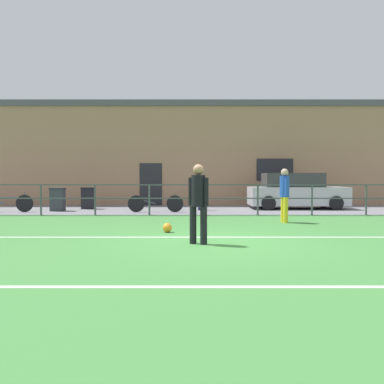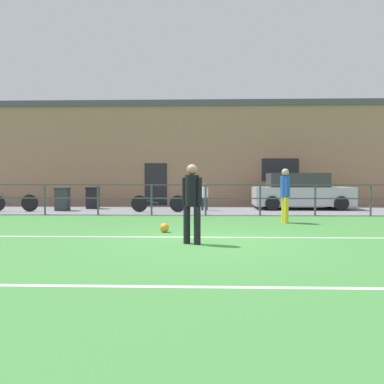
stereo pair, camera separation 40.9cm
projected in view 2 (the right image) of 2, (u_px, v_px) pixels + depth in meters
name	position (u px, v px, depth m)	size (l,w,h in m)	color
ground	(206.00, 242.00, 8.71)	(60.00, 44.00, 0.04)	#42843D
field_line_touchline	(206.00, 237.00, 9.33)	(36.00, 0.11, 0.00)	white
field_line_hash	(206.00, 287.00, 5.09)	(36.00, 0.11, 0.00)	white
pavement_strip	(206.00, 210.00, 17.20)	(48.00, 5.00, 0.02)	slate
perimeter_fence	(206.00, 195.00, 14.67)	(36.07, 0.07, 1.15)	#474C51
clubhouse_facade	(206.00, 154.00, 20.80)	(28.00, 2.56, 5.21)	#A37A5B
player_goalkeeper	(192.00, 199.00, 8.35)	(0.42, 0.29, 1.68)	black
player_striker	(285.00, 192.00, 12.28)	(0.29, 0.46, 1.67)	gold
soccer_ball_spare	(164.00, 228.00, 10.19)	(0.24, 0.24, 0.24)	orange
spectator_child	(204.00, 195.00, 16.75)	(0.31, 0.20, 1.14)	#232D4C
parked_car_red	(301.00, 192.00, 17.45)	(4.19, 1.86, 1.57)	#B7B7BC
bicycle_parked_0	(9.00, 203.00, 16.15)	(2.35, 0.04, 0.78)	black
bicycle_parked_2	(158.00, 203.00, 15.95)	(2.22, 0.04, 0.76)	black
trash_bin_0	(62.00, 199.00, 16.60)	(0.56, 0.48, 0.96)	#33383D
trash_bin_1	(93.00, 198.00, 17.66)	(0.54, 0.46, 0.95)	black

